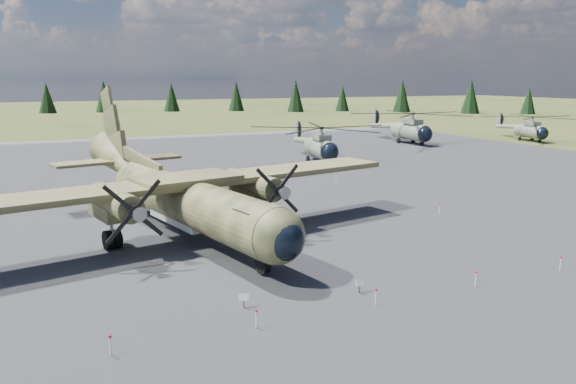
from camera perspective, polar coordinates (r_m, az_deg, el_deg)
name	(u,v)px	position (r m, az deg, el deg)	size (l,w,h in m)	color
ground	(241,238)	(37.97, -4.76, -4.64)	(500.00, 500.00, 0.00)	brown
apron	(202,207)	(47.25, -8.75, -1.52)	(120.00, 120.00, 0.04)	slate
transport_plane	(179,191)	(38.71, -11.00, 0.12)	(31.89, 28.62, 10.54)	#343E21
helicopter_near	(320,137)	(71.26, 3.30, 5.59)	(20.40, 22.29, 4.58)	gray
helicopter_mid	(411,122)	(94.07, 12.36, 6.99)	(20.58, 23.88, 5.08)	gray
helicopter_far	(531,123)	(104.63, 23.43, 6.41)	(19.85, 20.94, 4.23)	gray
info_placard_left	(244,299)	(26.59, -4.52, -10.75)	(0.48, 0.28, 0.70)	gray
info_placard_right	(359,284)	(28.49, 7.27, -9.24)	(0.45, 0.19, 0.71)	gray
barrier_fence	(235,231)	(37.62, -5.40, -4.00)	(33.12, 29.62, 0.85)	silver
treeline	(416,167)	(37.22, 12.92, 2.46)	(313.06, 315.01, 10.99)	black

